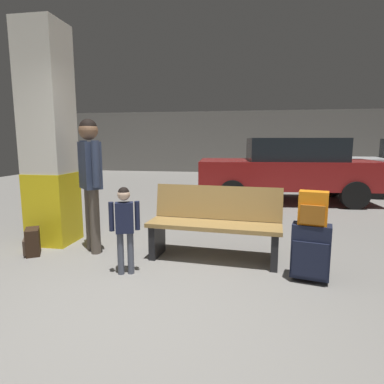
# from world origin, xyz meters

# --- Properties ---
(ground_plane) EXTENTS (18.00, 18.00, 0.10)m
(ground_plane) POSITION_xyz_m (0.00, 4.00, -0.05)
(ground_plane) COLOR gray
(garage_back_wall) EXTENTS (18.00, 0.12, 2.80)m
(garage_back_wall) POSITION_xyz_m (0.00, 12.86, 1.40)
(garage_back_wall) COLOR slate
(garage_back_wall) RESTS_ON ground_plane
(structural_pillar) EXTENTS (0.57, 0.57, 2.99)m
(structural_pillar) POSITION_xyz_m (-1.83, 1.73, 1.48)
(structural_pillar) COLOR yellow
(structural_pillar) RESTS_ON ground_plane
(bench) EXTENTS (1.64, 0.66, 0.89)m
(bench) POSITION_xyz_m (0.50, 1.45, 0.44)
(bench) COLOR #9E7A42
(bench) RESTS_ON ground_plane
(suitcase) EXTENTS (0.41, 0.30, 0.60)m
(suitcase) POSITION_xyz_m (1.54, 0.95, 0.32)
(suitcase) COLOR #191E33
(suitcase) RESTS_ON ground_plane
(backpack_bright) EXTENTS (0.31, 0.24, 0.34)m
(backpack_bright) POSITION_xyz_m (1.54, 0.95, 0.77)
(backpack_bright) COLOR orange
(backpack_bright) RESTS_ON suitcase
(child) EXTENTS (0.31, 0.19, 0.96)m
(child) POSITION_xyz_m (-0.40, 0.82, 0.59)
(child) COLOR #4C5160
(child) RESTS_ON ground_plane
(adult) EXTENTS (0.43, 0.45, 1.72)m
(adult) POSITION_xyz_m (-1.09, 1.45, 1.06)
(adult) COLOR brown
(adult) RESTS_ON ground_plane
(backpack_dark_floor) EXTENTS (0.30, 0.32, 0.34)m
(backpack_dark_floor) POSITION_xyz_m (-1.80, 1.19, 0.17)
(backpack_dark_floor) COLOR black
(backpack_dark_floor) RESTS_ON ground_plane
(parked_car_near) EXTENTS (4.22, 2.04, 1.51)m
(parked_car_near) POSITION_xyz_m (1.84, 5.63, 0.81)
(parked_car_near) COLOR maroon
(parked_car_near) RESTS_ON ground_plane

